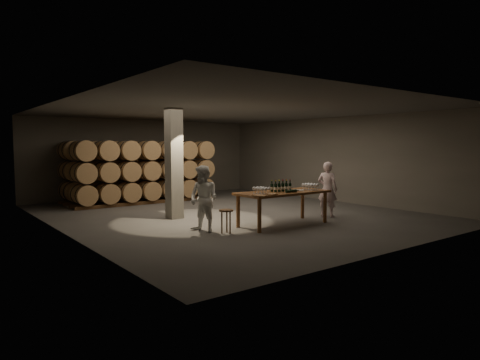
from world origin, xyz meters
TOP-DOWN VIEW (x-y plane):
  - room at (-1.80, 0.20)m, footprint 12.00×12.00m
  - tasting_table at (0.00, -2.50)m, footprint 2.60×1.10m
  - barrel_stack_back at (-0.96, 5.20)m, footprint 5.48×0.95m
  - barrel_stack_front at (-0.96, 3.80)m, footprint 5.48×0.95m
  - bottle_cluster at (-0.02, -2.44)m, footprint 0.60×0.23m
  - lying_bottles at (0.01, -2.81)m, footprint 0.45×0.08m
  - glass_cluster_left at (-0.85, -2.61)m, footprint 0.31×0.42m
  - glass_cluster_right at (0.90, -2.63)m, footprint 0.31×0.42m
  - plate at (0.50, -2.59)m, footprint 0.29×0.29m
  - notebook_near at (-0.79, -2.92)m, footprint 0.31×0.28m
  - notebook_corner at (-1.18, -2.95)m, footprint 0.33×0.37m
  - pen at (-0.70, -2.95)m, footprint 0.12×0.02m
  - stool at (-1.86, -2.49)m, footprint 0.35×0.35m
  - person_man at (1.96, -2.33)m, footprint 0.58×0.70m
  - person_woman at (-2.20, -2.02)m, footprint 0.83×0.95m

SIDE VIEW (x-z plane):
  - stool at x=-1.86m, z-range 0.18..0.76m
  - tasting_table at x=0.00m, z-range 0.35..1.25m
  - person_woman at x=-2.20m, z-range 0.00..1.64m
  - person_man at x=1.96m, z-range 0.00..1.65m
  - pen at x=-0.70m, z-range 0.90..0.91m
  - plate at x=0.50m, z-range 0.90..0.92m
  - notebook_corner at x=-1.18m, z-range 0.90..0.93m
  - notebook_near at x=-0.79m, z-range 0.90..0.93m
  - lying_bottles at x=0.01m, z-range 0.90..0.98m
  - bottle_cluster at x=-0.02m, z-range 0.86..1.17m
  - glass_cluster_left at x=-0.85m, z-range 0.94..1.12m
  - glass_cluster_right at x=0.90m, z-range 0.94..1.12m
  - barrel_stack_back at x=-0.96m, z-range 0.04..2.35m
  - barrel_stack_front at x=-0.96m, z-range 0.04..2.35m
  - room at x=-1.80m, z-range -4.40..7.60m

